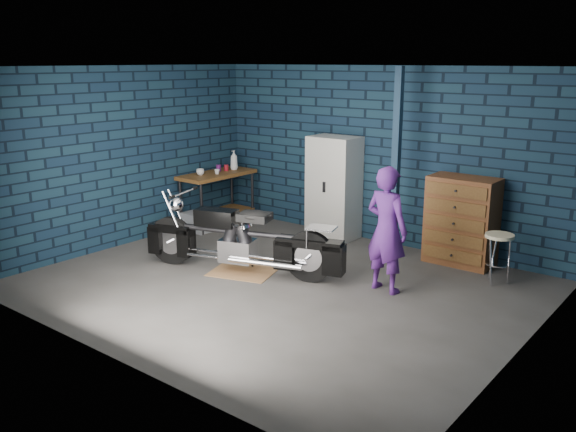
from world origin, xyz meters
name	(u,v)px	position (x,y,z in m)	size (l,w,h in m)	color
ground	(278,285)	(0.00, 0.00, 0.00)	(6.00, 6.00, 0.00)	#474442
room_walls	(305,131)	(0.00, 0.55, 1.90)	(6.02, 5.01, 2.71)	#0F1F32
support_post	(396,164)	(0.55, 1.95, 1.35)	(0.10, 0.10, 2.70)	#13283D
workbench	(218,199)	(-2.68, 1.63, 0.46)	(0.60, 1.40, 0.91)	brown
drip_mat	(242,272)	(-0.68, 0.07, 0.00)	(0.83, 0.62, 0.01)	brown
motorcycle	(242,235)	(-0.68, 0.07, 0.53)	(2.40, 0.65, 1.06)	black
person	(387,230)	(1.14, 0.68, 0.78)	(0.57, 0.38, 1.56)	#4E1E73
storage_bin	(198,222)	(-2.66, 1.13, 0.15)	(0.49, 0.35, 0.30)	gray
locker	(334,188)	(-0.68, 2.23, 0.81)	(0.76, 0.54, 1.62)	silver
tool_chest	(461,221)	(1.45, 2.23, 0.61)	(0.92, 0.51, 1.23)	brown
shop_stool	(498,259)	(2.15, 1.78, 0.33)	(0.36, 0.36, 0.65)	beige
cup_a	(200,172)	(-2.75, 1.31, 0.96)	(0.13, 0.13, 0.10)	beige
cup_b	(217,172)	(-2.59, 1.55, 0.95)	(0.09, 0.09, 0.08)	beige
mug_purple	(219,168)	(-2.76, 1.76, 0.97)	(0.08, 0.08, 0.11)	#53175C
mug_red	(226,168)	(-2.69, 1.88, 0.96)	(0.08, 0.08, 0.10)	maroon
bottle	(234,160)	(-2.67, 2.05, 1.08)	(0.13, 0.13, 0.34)	gray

